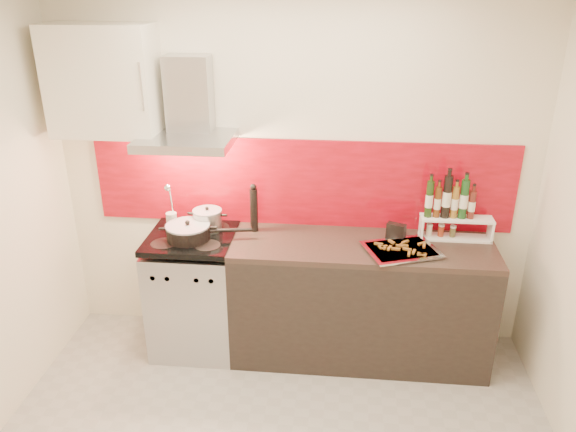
# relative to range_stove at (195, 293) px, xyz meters

# --- Properties ---
(back_wall) EXTENTS (3.40, 0.02, 2.60)m
(back_wall) POSITION_rel_range_stove_xyz_m (0.70, 0.30, 0.86)
(back_wall) COLOR silver
(back_wall) RESTS_ON ground
(backsplash) EXTENTS (3.00, 0.02, 0.64)m
(backsplash) POSITION_rel_range_stove_xyz_m (0.75, 0.29, 0.78)
(backsplash) COLOR maroon
(backsplash) RESTS_ON back_wall
(range_stove) EXTENTS (0.60, 0.60, 0.91)m
(range_stove) POSITION_rel_range_stove_xyz_m (0.00, 0.00, 0.00)
(range_stove) COLOR #B7B7BA
(range_stove) RESTS_ON ground
(counter) EXTENTS (1.80, 0.60, 0.90)m
(counter) POSITION_rel_range_stove_xyz_m (1.20, 0.00, 0.01)
(counter) COLOR black
(counter) RESTS_ON ground
(range_hood) EXTENTS (0.62, 0.50, 0.61)m
(range_hood) POSITION_rel_range_stove_xyz_m (0.00, 0.14, 1.30)
(range_hood) COLOR #B7B7BA
(range_hood) RESTS_ON back_wall
(upper_cabinet) EXTENTS (0.70, 0.35, 0.72)m
(upper_cabinet) POSITION_rel_range_stove_xyz_m (-0.55, 0.13, 1.51)
(upper_cabinet) COLOR #EEE7CF
(upper_cabinet) RESTS_ON back_wall
(stock_pot) EXTENTS (0.21, 0.21, 0.18)m
(stock_pot) POSITION_rel_range_stove_xyz_m (0.10, 0.10, 0.55)
(stock_pot) COLOR #B7B7BA
(stock_pot) RESTS_ON range_stove
(saute_pan) EXTENTS (0.59, 0.30, 0.14)m
(saute_pan) POSITION_rel_range_stove_xyz_m (0.01, -0.06, 0.52)
(saute_pan) COLOR black
(saute_pan) RESTS_ON range_stove
(utensil_jar) EXTENTS (0.08, 0.12, 0.37)m
(utensil_jar) POSITION_rel_range_stove_xyz_m (-0.16, 0.09, 0.57)
(utensil_jar) COLOR silver
(utensil_jar) RESTS_ON range_stove
(pepper_mill) EXTENTS (0.06, 0.06, 0.36)m
(pepper_mill) POSITION_rel_range_stove_xyz_m (0.43, 0.15, 0.63)
(pepper_mill) COLOR black
(pepper_mill) RESTS_ON counter
(step_shelf) EXTENTS (0.49, 0.13, 0.46)m
(step_shelf) POSITION_rel_range_stove_xyz_m (1.80, 0.15, 0.66)
(step_shelf) COLOR white
(step_shelf) RESTS_ON counter
(caddy_box) EXTENTS (0.14, 0.10, 0.11)m
(caddy_box) POSITION_rel_range_stove_xyz_m (1.43, 0.10, 0.52)
(caddy_box) COLOR black
(caddy_box) RESTS_ON counter
(baking_tray) EXTENTS (0.56, 0.49, 0.03)m
(baking_tray) POSITION_rel_range_stove_xyz_m (1.45, -0.09, 0.47)
(baking_tray) COLOR silver
(baking_tray) RESTS_ON counter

